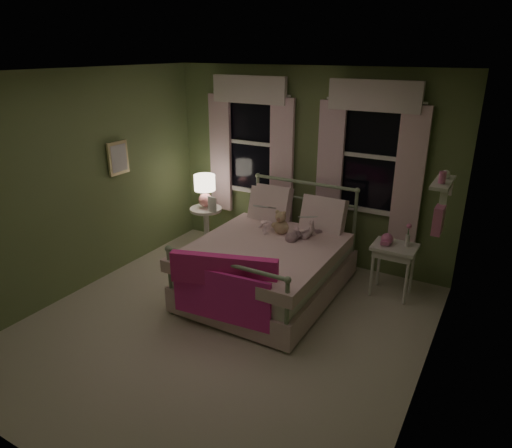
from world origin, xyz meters
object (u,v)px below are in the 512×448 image
Objects in this scene: child_right at (308,213)px; nightstand_right at (394,253)px; teddy_bear at (281,224)px; child_left at (267,208)px; table_lamp at (205,188)px; bed at (270,263)px; nightstand_left at (206,223)px.

child_right reaches higher than nightstand_right.
nightstand_right is (1.30, 0.38, -0.24)m from teddy_bear.
child_left is 1.05× the size of nightstand_right.
child_right is at bearing -7.11° from table_lamp.
child_right is at bearing 156.39° from child_left.
table_lamp is (-1.67, 0.21, 0.01)m from child_right.
child_left is at bearing -10.61° from table_lamp.
bed is 2.73× the size of child_right.
nightstand_left is at bearing 165.25° from teddy_bear.
table_lamp is at bearing -34.22° from child_left.
table_lamp is at bearing 8.99° from child_right.
nightstand_left is at bearing -179.76° from nightstand_right.
table_lamp is (-1.39, 0.37, 0.16)m from teddy_bear.
child_right is 1.59× the size of table_lamp.
table_lamp is at bearing 165.25° from teddy_bear.
nightstand_right is at bearing 26.52° from bed.
teddy_bear is (0.01, 0.27, 0.42)m from bed.
nightstand_right is (2.70, 0.01, 0.13)m from nightstand_left.
child_right is 1.16× the size of nightstand_right.
bed reaches higher than teddy_bear.
child_left is 1.14m from table_lamp.
nightstand_left is at bearing 155.21° from bed.
teddy_bear is 0.49× the size of nightstand_right.
child_right reaches higher than teddy_bear.
bed is 3.13× the size of nightstand_left.
nightstand_right is at bearing 164.32° from child_left.
table_lamp reaches higher than teddy_bear.
child_right is 1.77m from nightstand_left.
child_left is at bearing 122.39° from bed.
table_lamp is at bearing -90.00° from nightstand_left.
bed is 1.64m from table_lamp.
nightstand_left is (-1.67, 0.21, -0.52)m from child_right.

